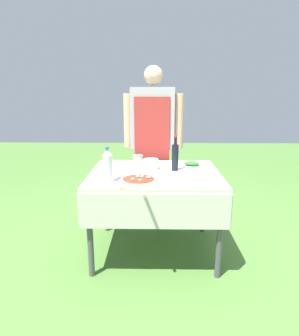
{
  "coord_description": "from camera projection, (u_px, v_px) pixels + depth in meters",
  "views": [
    {
      "loc": [
        -0.0,
        -2.56,
        1.47
      ],
      "look_at": [
        -0.05,
        0.0,
        0.81
      ],
      "focal_mm": 32.0,
      "sensor_mm": 36.0,
      "label": 1
    }
  ],
  "objects": [
    {
      "name": "mixing_tub",
      "position": [
        151.0,
        164.0,
        2.75
      ],
      "size": [
        0.14,
        0.14,
        0.1
      ],
      "primitive_type": "cylinder",
      "color": "silver",
      "rests_on": "prep_table"
    },
    {
      "name": "ground_plane",
      "position": [
        155.0,
        250.0,
        2.85
      ],
      "size": [
        12.0,
        12.0,
        0.0
      ],
      "primitive_type": "plane",
      "color": "#517F38"
    },
    {
      "name": "oil_bottle",
      "position": [
        176.0,
        157.0,
        2.69
      ],
      "size": [
        0.06,
        0.06,
        0.32
      ],
      "color": "black",
      "rests_on": "prep_table"
    },
    {
      "name": "plate_stack",
      "position": [
        195.0,
        175.0,
        2.55
      ],
      "size": [
        0.24,
        0.24,
        0.02
      ],
      "color": "white",
      "rests_on": "prep_table"
    },
    {
      "name": "person_cook",
      "position": [
        154.0,
        134.0,
        3.24
      ],
      "size": [
        0.64,
        0.26,
        1.72
      ],
      "rotation": [
        0.0,
        0.0,
        3.02
      ],
      "color": "#333D56",
      "rests_on": "ground"
    },
    {
      "name": "water_bottle",
      "position": [
        108.0,
        166.0,
        2.34
      ],
      "size": [
        0.08,
        0.08,
        0.28
      ],
      "color": "silver",
      "rests_on": "prep_table"
    },
    {
      "name": "sauce_jar",
      "position": [
        138.0,
        162.0,
        2.83
      ],
      "size": [
        0.1,
        0.1,
        0.11
      ],
      "color": "silver",
      "rests_on": "prep_table"
    },
    {
      "name": "prep_table",
      "position": [
        155.0,
        182.0,
        2.68
      ],
      "size": [
        1.16,
        0.95,
        0.77
      ],
      "color": "beige",
      "rests_on": "ground"
    },
    {
      "name": "pizza_on_peel",
      "position": [
        139.0,
        181.0,
        2.36
      ],
      "size": [
        0.36,
        0.52,
        0.05
      ],
      "rotation": [
        0.0,
        0.0,
        0.18
      ],
      "color": "#D1B27F",
      "rests_on": "prep_table"
    },
    {
      "name": "herb_container",
      "position": [
        192.0,
        164.0,
        2.87
      ],
      "size": [
        0.2,
        0.17,
        0.04
      ],
      "rotation": [
        0.0,
        0.0,
        -0.26
      ],
      "color": "silver",
      "rests_on": "prep_table"
    }
  ]
}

